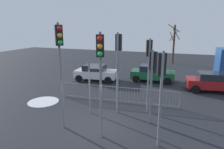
% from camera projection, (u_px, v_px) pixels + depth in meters
% --- Properties ---
extents(ground_plane, '(60.00, 60.00, 0.00)m').
position_uv_depth(ground_plane, '(98.00, 125.00, 10.27)').
color(ground_plane, '#26282D').
extents(traffic_light_foreground_right, '(0.32, 0.57, 4.60)m').
position_uv_depth(traffic_light_foreground_right, '(118.00, 55.00, 11.10)').
color(traffic_light_foreground_right, slate).
rests_on(traffic_light_foreground_right, ground).
extents(traffic_light_rear_left, '(0.38, 0.54, 4.28)m').
position_uv_depth(traffic_light_rear_left, '(149.00, 59.00, 11.18)').
color(traffic_light_rear_left, slate).
rests_on(traffic_light_rear_left, ground).
extents(traffic_light_foreground_left, '(0.35, 0.56, 3.81)m').
position_uv_depth(traffic_light_foreground_left, '(153.00, 70.00, 9.96)').
color(traffic_light_foreground_left, slate).
rests_on(traffic_light_foreground_left, ground).
extents(traffic_light_mid_left, '(0.46, 0.47, 5.08)m').
position_uv_depth(traffic_light_mid_left, '(60.00, 54.00, 9.01)').
color(traffic_light_mid_left, slate).
rests_on(traffic_light_mid_left, ground).
extents(traffic_light_mid_right, '(0.38, 0.55, 4.02)m').
position_uv_depth(traffic_light_mid_right, '(161.00, 77.00, 7.91)').
color(traffic_light_mid_right, slate).
rests_on(traffic_light_mid_right, ground).
extents(traffic_light_rear_right, '(0.38, 0.54, 4.70)m').
position_uv_depth(traffic_light_rear_right, '(100.00, 63.00, 8.22)').
color(traffic_light_rear_right, slate).
rests_on(traffic_light_rear_right, ground).
extents(direction_sign_post, '(0.78, 0.19, 3.09)m').
position_uv_depth(direction_sign_post, '(91.00, 84.00, 11.29)').
color(direction_sign_post, slate).
rests_on(direction_sign_post, ground).
extents(pedestrian_guard_railing, '(7.80, 0.64, 1.07)m').
position_uv_depth(pedestrian_guard_railing, '(118.00, 94.00, 13.14)').
color(pedestrian_guard_railing, slate).
rests_on(pedestrian_guard_railing, ground).
extents(car_red_trailing, '(3.98, 2.32, 1.47)m').
position_uv_depth(car_red_trailing, '(213.00, 82.00, 15.32)').
color(car_red_trailing, maroon).
rests_on(car_red_trailing, ground).
extents(car_white_near, '(3.98, 2.30, 1.47)m').
position_uv_depth(car_white_near, '(96.00, 72.00, 18.43)').
color(car_white_near, silver).
rests_on(car_white_near, ground).
extents(car_green_mid, '(3.90, 2.13, 1.47)m').
position_uv_depth(car_green_mid, '(152.00, 73.00, 18.17)').
color(car_green_mid, '#195933').
rests_on(car_green_mid, ground).
extents(bare_tree_left, '(1.58, 1.50, 5.16)m').
position_uv_depth(bare_tree_left, '(174.00, 43.00, 26.49)').
color(bare_tree_left, '#473828').
rests_on(bare_tree_left, ground).
extents(snow_patch_kerb, '(2.01, 2.01, 0.01)m').
position_uv_depth(snow_patch_kerb, '(43.00, 102.00, 13.37)').
color(snow_patch_kerb, white).
rests_on(snow_patch_kerb, ground).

